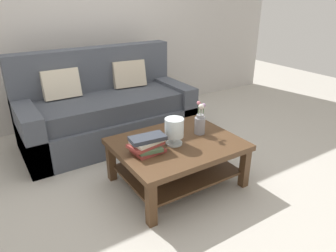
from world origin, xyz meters
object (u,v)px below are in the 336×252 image
(flower_pitcher, at_px, (200,123))
(book_stack_main, at_px, (147,144))
(coffee_table, at_px, (177,153))
(glass_hurricane_vase, at_px, (175,129))
(couch, at_px, (106,110))

(flower_pitcher, bearing_deg, book_stack_main, -174.85)
(book_stack_main, bearing_deg, coffee_table, 3.64)
(coffee_table, distance_m, flower_pitcher, 0.36)
(glass_hurricane_vase, bearing_deg, coffee_table, 24.35)
(coffee_table, bearing_deg, flower_pitcher, 6.83)
(couch, relative_size, book_stack_main, 6.11)
(coffee_table, relative_size, book_stack_main, 3.39)
(glass_hurricane_vase, height_order, flower_pitcher, flower_pitcher)
(coffee_table, xyz_separation_m, book_stack_main, (-0.31, -0.02, 0.18))
(glass_hurricane_vase, relative_size, flower_pitcher, 0.75)
(book_stack_main, xyz_separation_m, flower_pitcher, (0.59, 0.05, 0.04))
(couch, distance_m, coffee_table, 1.27)
(coffee_table, bearing_deg, glass_hurricane_vase, -155.65)
(couch, distance_m, book_stack_main, 1.29)
(coffee_table, relative_size, flower_pitcher, 3.42)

